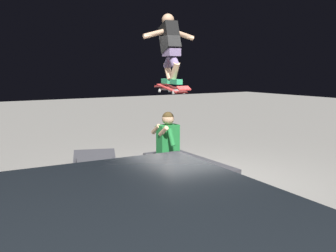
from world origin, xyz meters
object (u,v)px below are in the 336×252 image
Objects in this scene: ledge_box_main at (188,173)px; kicker_ramp at (95,165)px; skateboard at (171,88)px; person_sitting_on_ledge at (163,147)px; skater_airborne at (170,45)px.

ledge_box_main reaches higher than kicker_ramp.
skateboard is at bearing 72.73° from ledge_box_main.
person_sitting_on_ledge reaches higher than kicker_ramp.
skater_airborne is (0.03, -0.16, 1.65)m from person_sitting_on_ledge.
kicker_ramp is (1.94, 0.62, -1.61)m from skateboard.
ledge_box_main is 2.15m from skater_airborne.
skateboard reaches higher than ledge_box_main.
ledge_box_main is at bearing -105.29° from person_sitting_on_ledge.
ledge_box_main is 1.26× the size of kicker_ramp.
skateboard is 2.60m from kicker_ramp.
person_sitting_on_ledge is at bearing 99.18° from skater_airborne.
ledge_box_main is 1.63× the size of skater_airborne.
ledge_box_main is at bearing -117.94° from skater_airborne.
kicker_ramp is (1.89, 0.62, -2.29)m from skater_airborne.
skater_airborne is at bearing -161.73° from kicker_ramp.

